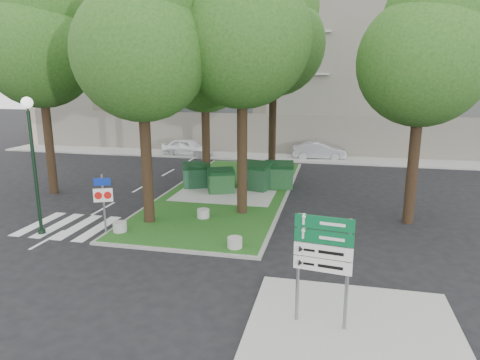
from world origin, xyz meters
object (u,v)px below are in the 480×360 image
(tree_median_mid, at_px, (206,57))
(traffic_sign_pole, at_px, (103,196))
(dumpster_a, at_px, (196,175))
(tree_median_near_right, at_px, (245,25))
(bollard_mid, at_px, (203,213))
(directional_sign, at_px, (323,254))
(car_white, at_px, (188,147))
(tree_street_left, at_px, (41,41))
(bollard_right, at_px, (235,242))
(tree_median_far, at_px, (276,34))
(litter_bin, at_px, (283,178))
(dumpster_c, at_px, (255,176))
(tree_street_right, at_px, (426,49))
(bollard_left, at_px, (120,227))
(tree_median_near_left, at_px, (143,40))
(dumpster_d, at_px, (279,175))
(car_silver, at_px, (319,151))
(street_lamp, at_px, (32,150))

(tree_median_mid, height_order, traffic_sign_pole, tree_median_mid)
(dumpster_a, bearing_deg, tree_median_near_right, -70.31)
(bollard_mid, distance_m, traffic_sign_pole, 4.19)
(directional_sign, bearing_deg, car_white, 124.82)
(tree_street_left, height_order, bollard_right, tree_street_left)
(tree_median_far, distance_m, litter_bin, 8.17)
(dumpster_c, relative_size, bollard_mid, 3.56)
(tree_street_right, relative_size, dumpster_c, 5.45)
(bollard_left, relative_size, car_white, 0.13)
(traffic_sign_pole, bearing_deg, tree_median_near_left, 27.87)
(dumpster_d, bearing_deg, directional_sign, -85.18)
(tree_median_mid, relative_size, tree_street_left, 0.91)
(tree_median_mid, xyz_separation_m, dumpster_d, (3.91, 0.22, -6.17))
(bollard_mid, xyz_separation_m, traffic_sign_pole, (-3.20, -2.41, 1.22))
(tree_median_far, xyz_separation_m, dumpster_c, (-0.50, -3.42, -7.48))
(tree_median_near_right, bearing_deg, traffic_sign_pole, -143.22)
(bollard_mid, bearing_deg, dumpster_a, 111.35)
(car_silver, bearing_deg, bollard_left, 154.54)
(dumpster_c, height_order, car_silver, dumpster_c)
(car_silver, bearing_deg, litter_bin, 165.22)
(tree_street_left, bearing_deg, car_white, 75.10)
(directional_sign, distance_m, car_white, 24.28)
(bollard_right, bearing_deg, tree_median_mid, 112.37)
(dumpster_a, height_order, dumpster_d, dumpster_d)
(tree_median_near_left, height_order, tree_median_mid, tree_median_near_left)
(tree_median_mid, bearing_deg, tree_median_far, 43.15)
(tree_street_left, distance_m, car_silver, 19.64)
(tree_median_far, distance_m, tree_street_left, 12.29)
(tree_median_far, distance_m, traffic_sign_pole, 13.88)
(street_lamp, relative_size, car_white, 1.30)
(dumpster_a, bearing_deg, bollard_right, -85.58)
(bollard_right, height_order, bollard_mid, bollard_right)
(tree_median_far, height_order, tree_street_left, tree_median_far)
(tree_street_left, relative_size, traffic_sign_pole, 4.61)
(directional_sign, relative_size, car_silver, 0.70)
(tree_street_right, height_order, dumpster_c, tree_street_right)
(tree_median_near_right, xyz_separation_m, dumpster_a, (-3.50, 3.86, -7.22))
(tree_median_far, bearing_deg, tree_street_left, -150.72)
(tree_street_left, distance_m, directional_sign, 18.10)
(litter_bin, bearing_deg, bollard_right, -93.11)
(tree_median_far, distance_m, bollard_right, 14.07)
(street_lamp, distance_m, traffic_sign_pole, 3.09)
(tree_street_right, xyz_separation_m, directional_sign, (-3.37, -8.77, -5.05))
(tree_median_mid, height_order, car_silver, tree_median_mid)
(bollard_left, xyz_separation_m, bollard_mid, (2.64, 2.32, -0.00))
(tree_street_left, height_order, bollard_mid, tree_street_left)
(tree_median_near_left, bearing_deg, car_white, 104.05)
(bollard_left, height_order, traffic_sign_pole, traffic_sign_pole)
(dumpster_c, relative_size, traffic_sign_pole, 0.77)
(street_lamp, bearing_deg, litter_bin, 48.96)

